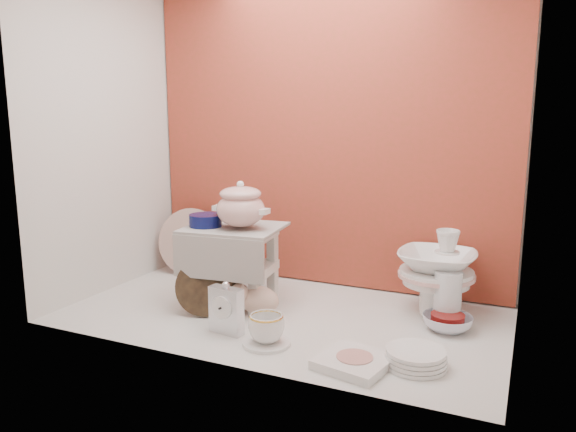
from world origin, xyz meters
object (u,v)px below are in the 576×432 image
at_px(soup_tureen, 241,205).
at_px(gold_rim_teacup, 266,328).
at_px(crystal_bowl, 447,323).
at_px(blue_white_vase, 228,258).
at_px(dinner_plate_stack, 416,358).
at_px(porcelain_tower, 436,271).
at_px(mantel_clock, 226,308).
at_px(step_stool, 235,265).
at_px(floral_platter, 190,242).
at_px(plush_pig, 259,300).

bearing_deg(soup_tureen, gold_rim_teacup, -49.03).
bearing_deg(crystal_bowl, blue_white_vase, 168.60).
bearing_deg(dinner_plate_stack, porcelain_tower, 92.95).
distance_m(soup_tureen, blue_white_vase, 0.53).
bearing_deg(gold_rim_teacup, blue_white_vase, 130.09).
relative_size(soup_tureen, mantel_clock, 1.23).
relative_size(step_stool, gold_rim_teacup, 3.10).
distance_m(blue_white_vase, dinner_plate_stack, 1.22).
bearing_deg(floral_platter, step_stool, -34.23).
height_order(gold_rim_teacup, dinner_plate_stack, gold_rim_teacup).
xyz_separation_m(step_stool, crystal_bowl, (0.91, 0.06, -0.14)).
bearing_deg(dinner_plate_stack, floral_platter, 155.29).
xyz_separation_m(floral_platter, crystal_bowl, (1.35, -0.23, -0.14)).
relative_size(soup_tureen, plush_pig, 1.11).
distance_m(soup_tureen, mantel_clock, 0.46).
relative_size(plush_pig, crystal_bowl, 1.16).
distance_m(soup_tureen, gold_rim_teacup, 0.58).
relative_size(floral_platter, porcelain_tower, 0.96).
relative_size(floral_platter, gold_rim_teacup, 2.67).
bearing_deg(plush_pig, blue_white_vase, 128.35).
relative_size(soup_tureen, gold_rim_teacup, 1.89).
bearing_deg(blue_white_vase, crystal_bowl, -11.40).
distance_m(blue_white_vase, crystal_bowl, 1.14).
relative_size(step_stool, blue_white_vase, 1.86).
distance_m(plush_pig, gold_rim_teacup, 0.30).
relative_size(mantel_clock, porcelain_tower, 0.55).
distance_m(dinner_plate_stack, porcelain_tower, 0.55).
height_order(mantel_clock, plush_pig, mantel_clock).
xyz_separation_m(mantel_clock, crystal_bowl, (0.77, 0.38, -0.07)).
xyz_separation_m(step_stool, dinner_plate_stack, (0.86, -0.30, -0.14)).
relative_size(floral_platter, crystal_bowl, 1.83).
height_order(step_stool, gold_rim_teacup, step_stool).
distance_m(gold_rim_teacup, porcelain_tower, 0.78).
bearing_deg(porcelain_tower, gold_rim_teacup, -130.81).
relative_size(blue_white_vase, crystal_bowl, 1.14).
distance_m(step_stool, gold_rim_teacup, 0.49).
height_order(step_stool, porcelain_tower, porcelain_tower).
distance_m(plush_pig, porcelain_tower, 0.75).
bearing_deg(mantel_clock, step_stool, 122.91).
bearing_deg(plush_pig, crystal_bowl, 5.61).
bearing_deg(gold_rim_teacup, mantel_clock, 169.75).
bearing_deg(mantel_clock, crystal_bowl, 34.90).
xyz_separation_m(plush_pig, dinner_plate_stack, (0.69, -0.21, -0.04)).
bearing_deg(dinner_plate_stack, soup_tureen, 161.37).
relative_size(floral_platter, plush_pig, 1.58).
distance_m(blue_white_vase, mantel_clock, 0.70).
height_order(floral_platter, gold_rim_teacup, floral_platter).
distance_m(mantel_clock, gold_rim_teacup, 0.19).
distance_m(dinner_plate_stack, crystal_bowl, 0.37).
xyz_separation_m(blue_white_vase, mantel_clock, (0.35, -0.60, -0.01)).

